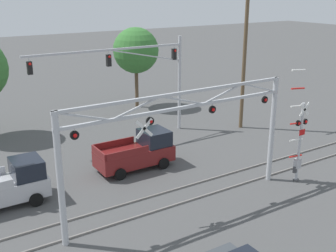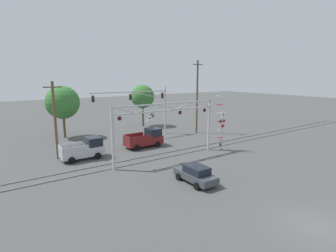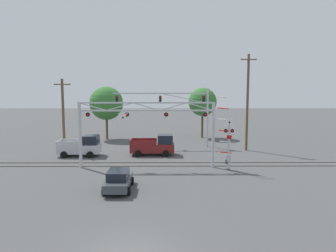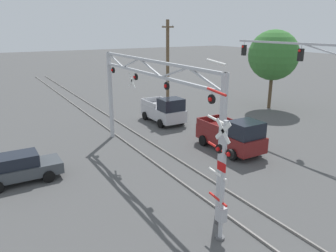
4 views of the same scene
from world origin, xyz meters
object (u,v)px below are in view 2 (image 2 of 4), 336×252
object	(u,v)px
pickup_truck_following	(84,149)
background_tree_beyond_span	(63,102)
background_tree_far_left_verge	(143,97)
sedan_waiting	(196,174)
pickup_truck_lead	(146,139)
traffic_signal_span	(148,102)
utility_pole_left	(55,119)
utility_pole_right	(197,96)
crossing_gantry	(167,122)
crossing_signal_mast	(221,131)

from	to	relation	value
pickup_truck_following	background_tree_beyond_span	xyz separation A→B (m)	(0.68, 11.35, 4.03)
background_tree_far_left_verge	background_tree_beyond_span	bearing A→B (deg)	-174.34
pickup_truck_following	sedan_waiting	size ratio (longest dim) A/B	1.11
pickup_truck_lead	pickup_truck_following	size ratio (longest dim) A/B	1.08
sedan_waiting	traffic_signal_span	bearing A→B (deg)	72.07
pickup_truck_lead	utility_pole_left	distance (m)	10.67
pickup_truck_lead	utility_pole_right	distance (m)	11.75
crossing_gantry	pickup_truck_following	world-z (taller)	crossing_gantry
traffic_signal_span	background_tree_far_left_verge	bearing A→B (deg)	66.71
utility_pole_left	utility_pole_right	distance (m)	20.70
sedan_waiting	background_tree_beyond_span	bearing A→B (deg)	101.99
crossing_gantry	background_tree_far_left_verge	xyz separation A→B (m)	(7.03, 17.70, 1.20)
crossing_signal_mast	utility_pole_right	xyz separation A→B (m)	(3.87, 8.97, 3.28)
crossing_gantry	background_tree_beyond_span	distance (m)	17.65
pickup_truck_following	background_tree_beyond_span	size ratio (longest dim) A/B	0.59
crossing_signal_mast	traffic_signal_span	distance (m)	12.10
pickup_truck_lead	sedan_waiting	xyz separation A→B (m)	(-2.19, -12.14, -0.28)
traffic_signal_span	sedan_waiting	size ratio (longest dim) A/B	2.94
crossing_gantry	utility_pole_right	distance (m)	13.78
crossing_gantry	background_tree_beyond_span	size ratio (longest dim) A/B	1.66
crossing_gantry	pickup_truck_following	bearing A→B (deg)	145.17
crossing_gantry	background_tree_beyond_span	world-z (taller)	background_tree_beyond_span
traffic_signal_span	utility_pole_left	size ratio (longest dim) A/B	1.42
pickup_truck_following	traffic_signal_span	bearing A→B (deg)	25.97
pickup_truck_lead	background_tree_beyond_span	world-z (taller)	background_tree_beyond_span
utility_pole_left	utility_pole_right	xyz separation A→B (m)	(20.61, 1.35, 1.40)
sedan_waiting	background_tree_beyond_span	size ratio (longest dim) A/B	0.53
utility_pole_right	background_tree_beyond_span	xyz separation A→B (m)	(-17.59, 8.33, -0.59)
utility_pole_right	background_tree_beyond_span	distance (m)	19.47
traffic_signal_span	background_tree_beyond_span	world-z (taller)	background_tree_beyond_span
crossing_signal_mast	sedan_waiting	bearing A→B (deg)	-147.06
sedan_waiting	crossing_gantry	bearing A→B (deg)	76.22
crossing_signal_mast	utility_pole_left	xyz separation A→B (m)	(-16.74, 7.62, 1.87)
traffic_signal_span	sedan_waiting	world-z (taller)	traffic_signal_span
pickup_truck_lead	pickup_truck_following	xyz separation A→B (m)	(-7.76, -0.48, -0.00)
utility_pole_left	pickup_truck_lead	bearing A→B (deg)	-6.72
utility_pole_right	background_tree_beyond_span	size ratio (longest dim) A/B	1.48
pickup_truck_following	background_tree_far_left_verge	size ratio (longest dim) A/B	0.60
crossing_signal_mast	background_tree_far_left_verge	world-z (taller)	background_tree_far_left_verge
crossing_gantry	background_tree_far_left_verge	size ratio (longest dim) A/B	1.70
crossing_gantry	pickup_truck_lead	bearing A→B (deg)	84.16
crossing_signal_mast	pickup_truck_following	bearing A→B (deg)	157.57
background_tree_beyond_span	traffic_signal_span	bearing A→B (deg)	-29.76
pickup_truck_lead	traffic_signal_span	bearing A→B (deg)	55.90
background_tree_beyond_span	sedan_waiting	bearing A→B (deg)	-78.01
crossing_signal_mast	traffic_signal_span	size ratio (longest dim) A/B	0.56
pickup_truck_following	sedan_waiting	distance (m)	12.92
pickup_truck_following	crossing_signal_mast	bearing A→B (deg)	-22.43
traffic_signal_span	sedan_waiting	bearing A→B (deg)	-107.93
crossing_gantry	pickup_truck_following	distance (m)	9.26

